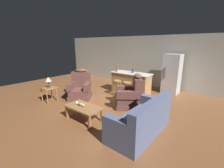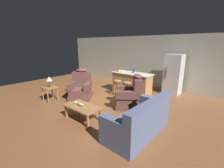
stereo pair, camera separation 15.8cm
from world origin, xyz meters
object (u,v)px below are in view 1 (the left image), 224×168
recliner_near_island (131,95)px  bar_stool_left (117,85)px  kitchen_island (131,83)px  bottle_tall_green (133,71)px  bottle_short_amber (117,69)px  coffee_table (84,108)px  end_table (49,90)px  couch (142,121)px  table_lamp (48,80)px  bar_stool_right (127,87)px  refrigerator (172,74)px  recliner_near_lamp (80,88)px  fish_figurine (81,104)px

recliner_near_island → bar_stool_left: recliner_near_island is taller
kitchen_island → bottle_tall_green: size_ratio=8.20×
recliner_near_island → bottle_short_amber: 1.92m
coffee_table → end_table: 2.21m
couch → coffee_table: bearing=15.3°
table_lamp → bar_stool_left: 2.76m
coffee_table → table_lamp: (-2.17, 0.17, 0.50)m
couch → recliner_near_island: (-1.10, 1.25, 0.08)m
end_table → bar_stool_right: bar_stool_right is taller
table_lamp → bar_stool_right: (2.15, 2.18, -0.40)m
bar_stool_right → bottle_short_amber: bottle_short_amber is taller
refrigerator → bottle_short_amber: size_ratio=5.89×
table_lamp → coffee_table: bearing=-4.6°
coffee_table → recliner_near_lamp: size_ratio=0.92×
coffee_table → bottle_tall_green: size_ratio=5.01×
bottle_tall_green → bottle_short_amber: 0.74m
recliner_near_lamp → table_lamp: recliner_near_lamp is taller
couch → bar_stool_right: (-1.69, 1.92, 0.13)m
bottle_tall_green → bottle_short_amber: size_ratio=0.73×
bar_stool_left → bar_stool_right: (0.50, 0.00, 0.00)m
fish_figurine → refrigerator: bearing=72.9°
bottle_tall_green → refrigerator: bearing=41.8°
table_lamp → bar_stool_right: table_lamp is taller
bottle_tall_green → bottle_short_amber: bottle_short_amber is taller
bar_stool_left → refrigerator: (1.69, 1.83, 0.41)m
refrigerator → recliner_near_island: bearing=-103.5°
refrigerator → coffee_table: bearing=-105.7°
refrigerator → fish_figurine: bearing=-107.1°
bar_stool_left → bar_stool_right: bearing=0.0°
table_lamp → bar_stool_left: table_lamp is taller
coffee_table → bar_stool_right: bar_stool_right is taller
fish_figurine → refrigerator: (1.29, 4.20, 0.42)m
coffee_table → bar_stool_right: bearing=90.4°
refrigerator → bottle_tall_green: bearing=-138.2°
bar_stool_left → kitchen_island: bearing=64.6°
end_table → kitchen_island: 3.44m
bar_stool_left → bottle_tall_green: size_ratio=3.10×
fish_figurine → bar_stool_right: (0.10, 2.37, 0.01)m
table_lamp → kitchen_island: (1.94, 2.81, -0.39)m
coffee_table → fish_figurine: 0.15m
bottle_tall_green → bar_stool_left: bearing=-119.7°
recliner_near_island → table_lamp: 3.15m
bar_stool_left → bar_stool_right: same height
kitchen_island → bottle_short_amber: 0.89m
fish_figurine → end_table: bearing=174.9°
table_lamp → bottle_short_amber: bearing=63.4°
end_table → kitchen_island: size_ratio=0.31×
refrigerator → bottle_short_amber: refrigerator is taller
couch → refrigerator: (-0.50, 3.75, 0.54)m
coffee_table → table_lamp: bearing=175.4°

